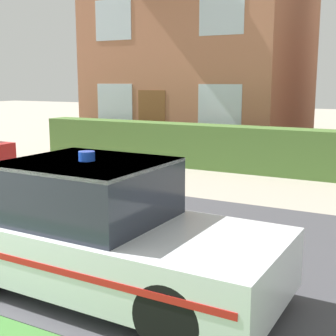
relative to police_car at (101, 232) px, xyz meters
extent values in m
cube|color=#424247|center=(-1.24, 1.71, -0.69)|extent=(28.00, 5.46, 0.01)
cube|color=#4C7233|center=(0.07, 7.71, -0.10)|extent=(15.02, 0.78, 1.21)
cylinder|color=black|center=(1.31, -0.77, -0.35)|extent=(0.67, 0.21, 0.67)
cylinder|color=black|center=(1.33, 0.72, -0.35)|extent=(0.67, 0.21, 0.67)
cylinder|color=black|center=(-1.17, 0.77, -0.35)|extent=(0.67, 0.21, 0.67)
cube|color=silver|center=(0.07, 0.00, -0.18)|extent=(4.08, 1.77, 0.65)
cube|color=#232833|center=(-0.17, 0.00, 0.48)|extent=(1.74, 1.55, 0.67)
cube|color=silver|center=(-0.17, 0.00, 0.79)|extent=(1.74, 1.55, 0.04)
cube|color=red|center=(0.05, -0.85, -0.13)|extent=(3.84, 0.08, 0.07)
cube|color=red|center=(0.08, 0.85, -0.13)|extent=(3.84, 0.08, 0.07)
cylinder|color=blue|center=(-0.17, 0.00, 0.87)|extent=(0.19, 0.19, 0.11)
cube|color=#A86B4C|center=(-4.16, 12.25, 2.25)|extent=(6.93, 6.37, 5.90)
cube|color=brown|center=(-4.62, 9.06, 0.35)|extent=(1.00, 0.02, 2.10)
cube|color=silver|center=(-6.06, 9.06, 0.95)|extent=(1.40, 0.02, 1.30)
cube|color=silver|center=(-2.25, 9.06, 0.95)|extent=(1.40, 0.02, 1.30)
cube|color=silver|center=(-6.06, 9.06, 3.67)|extent=(1.40, 0.02, 1.30)
cube|color=silver|center=(-2.25, 9.06, 3.67)|extent=(1.40, 0.02, 1.30)
camera|label=1|loc=(3.10, -4.13, 1.70)|focal=50.00mm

